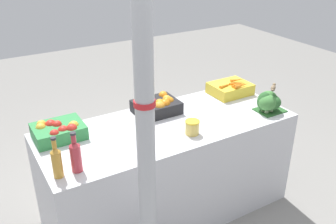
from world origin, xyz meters
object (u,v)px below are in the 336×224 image
(carrot_crate, at_px, (230,88))
(broccoli_pile, at_px, (268,102))
(apple_crate, at_px, (58,130))
(juice_bottle_ruby, at_px, (76,155))
(support_pole, at_px, (145,114))
(orange_crate, at_px, (158,105))
(sparrow_bird, at_px, (273,87))
(juice_bottle_amber, at_px, (57,161))
(pickle_jar, at_px, (192,127))

(carrot_crate, height_order, broccoli_pile, broccoli_pile)
(apple_crate, relative_size, carrot_crate, 1.00)
(apple_crate, height_order, juice_bottle_ruby, juice_bottle_ruby)
(support_pole, distance_m, carrot_crate, 1.57)
(support_pole, xyz_separation_m, apple_crate, (-0.26, 0.83, -0.42))
(orange_crate, relative_size, carrot_crate, 1.00)
(juice_bottle_ruby, bearing_deg, sparrow_bird, 0.98)
(juice_bottle_ruby, distance_m, sparrow_bird, 1.62)
(support_pole, bearing_deg, broccoli_pile, 17.02)
(juice_bottle_amber, height_order, juice_bottle_ruby, same)
(sparrow_bird, bearing_deg, broccoli_pile, 153.44)
(sparrow_bird, bearing_deg, juice_bottle_amber, 143.95)
(orange_crate, bearing_deg, broccoli_pile, -29.44)
(broccoli_pile, relative_size, sparrow_bird, 2.08)
(support_pole, height_order, sparrow_bird, support_pole)
(carrot_crate, relative_size, pickle_jar, 3.31)
(orange_crate, xyz_separation_m, carrot_crate, (0.73, 0.00, -0.01))
(apple_crate, relative_size, orange_crate, 1.00)
(orange_crate, distance_m, pickle_jar, 0.43)
(broccoli_pile, bearing_deg, pickle_jar, 179.50)
(carrot_crate, xyz_separation_m, juice_bottle_ruby, (-1.54, -0.45, 0.06))
(apple_crate, bearing_deg, broccoli_pile, -15.57)
(apple_crate, bearing_deg, orange_crate, -0.17)
(broccoli_pile, distance_m, sparrow_bird, 0.12)
(juice_bottle_ruby, xyz_separation_m, sparrow_bird, (1.61, 0.03, 0.09))
(juice_bottle_ruby, xyz_separation_m, pickle_jar, (0.85, 0.03, -0.06))
(orange_crate, distance_m, juice_bottle_ruby, 0.92)
(carrot_crate, xyz_separation_m, pickle_jar, (-0.69, -0.43, 0.00))
(juice_bottle_ruby, height_order, sparrow_bird, juice_bottle_ruby)
(pickle_jar, bearing_deg, carrot_crate, 31.66)
(juice_bottle_amber, bearing_deg, support_pole, -43.78)
(juice_bottle_ruby, bearing_deg, broccoli_pile, 0.70)
(support_pole, bearing_deg, pickle_jar, 35.03)
(orange_crate, distance_m, carrot_crate, 0.73)
(orange_crate, height_order, pickle_jar, orange_crate)
(pickle_jar, bearing_deg, apple_crate, 152.93)
(carrot_crate, xyz_separation_m, broccoli_pile, (0.03, -0.43, 0.04))
(pickle_jar, bearing_deg, orange_crate, 95.85)
(support_pole, bearing_deg, juice_bottle_amber, 136.22)
(apple_crate, relative_size, broccoli_pile, 1.42)
(broccoli_pile, bearing_deg, support_pole, -162.98)
(apple_crate, distance_m, juice_bottle_ruby, 0.45)
(apple_crate, height_order, orange_crate, orange_crate)
(support_pole, distance_m, pickle_jar, 0.82)
(support_pole, bearing_deg, juice_bottle_ruby, 126.58)
(juice_bottle_amber, distance_m, pickle_jar, 0.97)
(support_pole, xyz_separation_m, juice_bottle_amber, (-0.39, 0.38, -0.37))
(apple_crate, bearing_deg, carrot_crate, 0.03)
(orange_crate, relative_size, pickle_jar, 3.31)
(pickle_jar, bearing_deg, broccoli_pile, -0.50)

